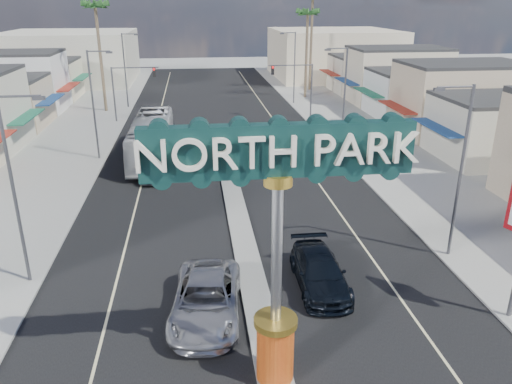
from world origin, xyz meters
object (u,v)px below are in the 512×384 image
object	(u,v)px
gateway_sign	(277,230)
traffic_signal_left	(130,83)
car_parked_left	(155,167)
traffic_signal_right	(296,80)
streetlight_r_mid	(343,94)
city_bus	(152,138)
streetlight_l_mid	(95,100)
palm_right_far	(313,2)
palm_left_far	(96,11)
streetlight_l_far	(126,67)
palm_right_mid	(308,17)
car_parked_right	(317,135)
streetlight_r_near	(459,165)
streetlight_r_far	(293,64)
suv_left	(206,299)
streetlight_l_near	(16,183)
suv_right	(320,272)

from	to	relation	value
gateway_sign	traffic_signal_left	xyz separation A→B (m)	(-9.18, 42.02, -1.65)
traffic_signal_left	car_parked_left	xyz separation A→B (m)	(3.67, -19.33, -3.44)
traffic_signal_right	car_parked_left	xyz separation A→B (m)	(-14.70, -19.33, -3.44)
streetlight_r_mid	city_bus	distance (m)	16.82
streetlight_l_mid	palm_right_far	bearing A→B (deg)	51.52
palm_left_far	streetlight_l_far	bearing A→B (deg)	37.92
streetlight_l_far	palm_right_mid	bearing A→B (deg)	9.69
traffic_signal_left	palm_right_mid	world-z (taller)	palm_right_mid
palm_left_far	car_parked_right	size ratio (longest dim) A/B	2.51
streetlight_r_near	streetlight_r_mid	bearing A→B (deg)	90.00
gateway_sign	traffic_signal_left	world-z (taller)	gateway_sign
city_bus	streetlight_r_far	bearing A→B (deg)	54.38
suv_left	streetlight_r_near	bearing A→B (deg)	22.94
traffic_signal_left	streetlight_r_near	size ratio (longest dim) A/B	0.67
gateway_sign	car_parked_right	bearing A→B (deg)	73.60
streetlight_r_mid	suv_left	bearing A→B (deg)	-118.05
palm_right_mid	car_parked_left	world-z (taller)	palm_right_mid
gateway_sign	palm_right_mid	size ratio (longest dim) A/B	0.76
traffic_signal_left	suv_left	bearing A→B (deg)	-79.66
palm_left_far	streetlight_r_far	bearing A→B (deg)	4.88
streetlight_r_far	car_parked_right	distance (m)	19.95
streetlight_r_mid	palm_left_far	bearing A→B (deg)	139.52
streetlight_r_near	streetlight_r_mid	distance (m)	20.00
streetlight_r_near	palm_right_far	xyz separation A→B (m)	(4.57, 52.00, 7.32)
streetlight_r_mid	palm_left_far	xyz separation A→B (m)	(-23.43, 20.00, 6.43)
streetlight_r_near	city_bus	world-z (taller)	streetlight_r_near
streetlight_r_near	streetlight_l_far	bearing A→B (deg)	116.42
traffic_signal_right	streetlight_l_mid	xyz separation A→B (m)	(-19.62, -13.99, 0.79)
streetlight_r_near	car_parked_left	xyz separation A→B (m)	(-15.95, 14.67, -4.23)
car_parked_right	palm_left_far	bearing A→B (deg)	141.45
streetlight_l_mid	palm_left_far	distance (m)	21.16
gateway_sign	city_bus	distance (m)	28.65
traffic_signal_right	palm_right_far	bearing A→B (deg)	72.10
traffic_signal_right	streetlight_l_mid	world-z (taller)	streetlight_l_mid
gateway_sign	palm_left_far	xyz separation A→B (m)	(-13.00, 48.02, 5.57)
streetlight_r_far	palm_left_far	bearing A→B (deg)	-175.12
streetlight_r_mid	streetlight_l_near	bearing A→B (deg)	-136.21
gateway_sign	palm_right_mid	bearing A→B (deg)	76.47
palm_right_far	streetlight_r_mid	bearing A→B (deg)	-98.12
streetlight_l_near	car_parked_left	xyz separation A→B (m)	(4.92, 14.67, -4.23)
streetlight_r_near	palm_left_far	bearing A→B (deg)	120.36
traffic_signal_left	suv_left	world-z (taller)	traffic_signal_left
car_parked_left	city_bus	xyz separation A→B (m)	(-0.54, 5.00, 0.94)
traffic_signal_left	streetlight_l_mid	world-z (taller)	streetlight_l_mid
suv_left	car_parked_left	bearing A→B (deg)	106.00
traffic_signal_left	streetlight_r_near	world-z (taller)	streetlight_r_near
gateway_sign	suv_right	distance (m)	8.41
traffic_signal_left	streetlight_l_far	bearing A→B (deg)	98.86
streetlight_l_near	streetlight_l_mid	distance (m)	20.00
car_parked_right	streetlight_r_mid	bearing A→B (deg)	-60.84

